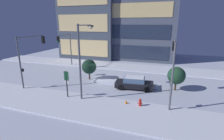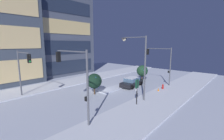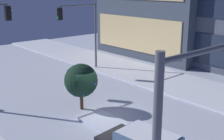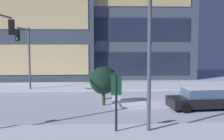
% 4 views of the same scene
% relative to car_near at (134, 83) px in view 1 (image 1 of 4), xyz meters
% --- Properties ---
extents(ground, '(52.00, 52.00, 0.00)m').
position_rel_car_near_xyz_m(ground, '(-5.11, 1.82, -0.71)').
color(ground, silver).
extents(curb_strip_near, '(52.00, 5.20, 0.14)m').
position_rel_car_near_xyz_m(curb_strip_near, '(-5.11, -6.39, -0.64)').
color(curb_strip_near, silver).
rests_on(curb_strip_near, ground).
extents(curb_strip_far, '(52.00, 5.20, 0.14)m').
position_rel_car_near_xyz_m(curb_strip_far, '(-5.11, 10.04, -0.64)').
color(curb_strip_far, silver).
rests_on(curb_strip_far, ground).
extents(median_strip, '(9.00, 1.80, 0.14)m').
position_rel_car_near_xyz_m(median_strip, '(-1.40, 1.27, -0.64)').
color(median_strip, silver).
rests_on(median_strip, ground).
extents(office_tower_secondary, '(12.84, 11.12, 15.88)m').
position_rel_car_near_xyz_m(office_tower_secondary, '(-14.22, 19.29, 7.23)').
color(office_tower_secondary, '#424C5B').
rests_on(office_tower_secondary, ground).
extents(car_near, '(4.87, 2.46, 1.49)m').
position_rel_car_near_xyz_m(car_near, '(0.00, 0.00, 0.00)').
color(car_near, black).
rests_on(car_near, ground).
extents(traffic_light_corner_far_left, '(0.32, 4.08, 6.09)m').
position_rel_car_near_xyz_m(traffic_light_corner_far_left, '(-13.93, 6.65, 3.52)').
color(traffic_light_corner_far_left, '#565960').
rests_on(traffic_light_corner_far_left, ground).
extents(traffic_light_corner_near_left, '(0.32, 4.76, 6.47)m').
position_rel_car_near_xyz_m(traffic_light_corner_near_left, '(-12.95, -2.82, 3.73)').
color(traffic_light_corner_near_left, '#565960').
rests_on(traffic_light_corner_near_left, ground).
extents(traffic_light_corner_near_right, '(0.32, 4.57, 6.34)m').
position_rel_car_near_xyz_m(traffic_light_corner_near_right, '(4.21, -2.89, 3.63)').
color(traffic_light_corner_near_right, '#565960').
rests_on(traffic_light_corner_near_right, ground).
extents(street_lamp_arched, '(0.56, 3.39, 7.86)m').
position_rel_car_near_xyz_m(street_lamp_arched, '(-4.71, -4.12, 4.42)').
color(street_lamp_arched, '#565960').
rests_on(street_lamp_arched, ground).
extents(fire_hydrant, '(0.48, 0.26, 0.88)m').
position_rel_car_near_xyz_m(fire_hydrant, '(1.51, -4.68, -0.29)').
color(fire_hydrant, red).
rests_on(fire_hydrant, ground).
extents(parking_info_sign, '(0.55, 0.12, 3.02)m').
position_rel_car_near_xyz_m(parking_info_sign, '(-6.35, -5.07, 1.22)').
color(parking_info_sign, black).
rests_on(parking_info_sign, ground).
extents(decorated_tree_median, '(2.08, 2.08, 2.92)m').
position_rel_car_near_xyz_m(decorated_tree_median, '(-6.88, 1.50, 1.17)').
color(decorated_tree_median, '#473323').
rests_on(decorated_tree_median, ground).
extents(decorated_tree_left_of_median, '(2.10, 2.13, 2.92)m').
position_rel_car_near_xyz_m(decorated_tree_left_of_median, '(4.86, 0.99, 1.15)').
color(decorated_tree_left_of_median, '#473323').
rests_on(decorated_tree_left_of_median, ground).
extents(construction_cone, '(0.36, 0.36, 0.55)m').
position_rel_car_near_xyz_m(construction_cone, '(0.11, -4.63, -0.44)').
color(construction_cone, orange).
rests_on(construction_cone, ground).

